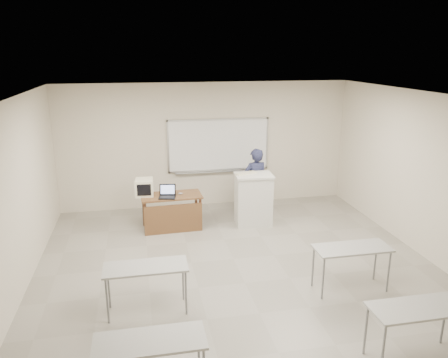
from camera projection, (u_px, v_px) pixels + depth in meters
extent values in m
cube|color=gray|center=(245.00, 283.00, 7.21)|extent=(7.00, 8.00, 0.01)
cube|color=white|center=(219.00, 145.00, 10.58)|extent=(2.40, 0.03, 1.20)
cube|color=#B7BABC|center=(218.00, 120.00, 10.41)|extent=(2.48, 0.04, 0.04)
cube|color=#B7BABC|center=(219.00, 170.00, 10.75)|extent=(2.48, 0.04, 0.04)
cube|color=#B7BABC|center=(168.00, 147.00, 10.35)|extent=(0.04, 0.04, 1.28)
cube|color=#B7BABC|center=(267.00, 143.00, 10.81)|extent=(0.04, 0.04, 1.28)
cube|color=#B7BABC|center=(219.00, 172.00, 10.72)|extent=(2.16, 0.07, 0.02)
cube|color=gray|center=(146.00, 267.00, 6.24)|extent=(1.20, 0.50, 0.03)
cylinder|color=slate|center=(107.00, 301.00, 6.05)|extent=(0.03, 0.03, 0.70)
cylinder|color=slate|center=(186.00, 293.00, 6.26)|extent=(0.03, 0.03, 0.70)
cylinder|color=slate|center=(109.00, 287.00, 6.43)|extent=(0.03, 0.03, 0.70)
cylinder|color=slate|center=(183.00, 279.00, 6.64)|extent=(0.03, 0.03, 0.70)
cube|color=gray|center=(352.00, 248.00, 6.84)|extent=(1.20, 0.50, 0.03)
cylinder|color=slate|center=(323.00, 279.00, 6.65)|extent=(0.03, 0.03, 0.70)
cylinder|color=slate|center=(389.00, 272.00, 6.86)|extent=(0.03, 0.03, 0.70)
cylinder|color=slate|center=(313.00, 266.00, 7.03)|extent=(0.03, 0.03, 0.70)
cylinder|color=slate|center=(375.00, 260.00, 7.24)|extent=(0.03, 0.03, 0.70)
cube|color=gray|center=(150.00, 341.00, 4.64)|extent=(1.20, 0.50, 0.03)
cylinder|color=slate|center=(199.00, 352.00, 5.04)|extent=(0.03, 0.03, 0.70)
cube|color=gray|center=(419.00, 308.00, 5.24)|extent=(1.20, 0.50, 0.03)
cylinder|color=slate|center=(383.00, 351.00, 5.05)|extent=(0.03, 0.03, 0.70)
cylinder|color=slate|center=(366.00, 330.00, 5.43)|extent=(0.03, 0.03, 0.70)
cylinder|color=slate|center=(444.00, 320.00, 5.64)|extent=(0.03, 0.03, 0.70)
cube|color=brown|center=(171.00, 196.00, 9.27)|extent=(1.28, 0.64, 0.04)
cube|color=brown|center=(173.00, 219.00, 9.11)|extent=(1.21, 0.03, 0.63)
cylinder|color=#482919|center=(145.00, 219.00, 9.02)|extent=(0.06, 0.06, 0.71)
cylinder|color=#482919|center=(200.00, 215.00, 9.24)|extent=(0.06, 0.06, 0.71)
cylinder|color=#482919|center=(144.00, 210.00, 9.51)|extent=(0.06, 0.06, 0.71)
cylinder|color=#482919|center=(197.00, 207.00, 9.73)|extent=(0.06, 0.06, 0.71)
cube|color=silver|center=(253.00, 200.00, 9.56)|extent=(0.76, 0.55, 1.09)
cube|color=silver|center=(254.00, 175.00, 9.40)|extent=(0.80, 0.59, 0.04)
cube|color=beige|center=(144.00, 187.00, 9.26)|extent=(0.36, 0.38, 0.34)
cube|color=beige|center=(145.00, 190.00, 9.06)|extent=(0.38, 0.04, 0.36)
cube|color=black|center=(145.00, 190.00, 9.04)|extent=(0.29, 0.01, 0.25)
cube|color=black|center=(167.00, 197.00, 9.07)|extent=(0.34, 0.25, 0.02)
cube|color=black|center=(167.00, 197.00, 9.06)|extent=(0.28, 0.14, 0.01)
cube|color=black|center=(166.00, 190.00, 9.19)|extent=(0.34, 0.07, 0.23)
cube|color=#8697CA|center=(166.00, 190.00, 9.18)|extent=(0.29, 0.05, 0.18)
ellipsoid|color=#9C9EA4|center=(181.00, 194.00, 9.30)|extent=(0.10, 0.08, 0.04)
cube|color=beige|center=(246.00, 173.00, 9.44)|extent=(0.50, 0.30, 0.03)
imported|color=black|center=(255.00, 182.00, 10.00)|extent=(0.64, 0.47, 1.59)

